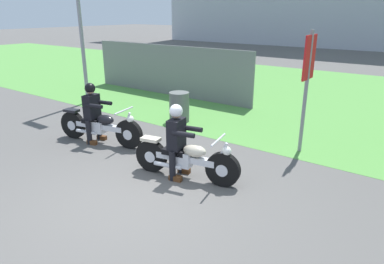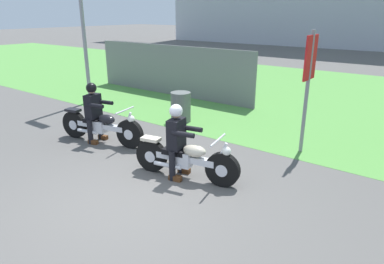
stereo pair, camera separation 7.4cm
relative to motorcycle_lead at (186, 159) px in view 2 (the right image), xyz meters
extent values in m
plane|color=#565451|center=(-0.18, -1.19, -0.39)|extent=(120.00, 120.00, 0.00)
cube|color=#549342|center=(-0.18, 8.06, -0.38)|extent=(60.00, 12.00, 0.01)
cylinder|color=black|center=(0.70, 0.15, -0.07)|extent=(0.64, 0.24, 0.63)
cylinder|color=silver|center=(0.70, 0.15, -0.07)|extent=(0.24, 0.18, 0.22)
cylinder|color=black|center=(-0.72, -0.15, -0.07)|extent=(0.64, 0.24, 0.63)
cylinder|color=silver|center=(-0.72, -0.15, -0.07)|extent=(0.24, 0.18, 0.22)
cube|color=silver|center=(-0.01, 0.00, 0.01)|extent=(1.17, 0.37, 0.12)
cube|color=silver|center=(-0.06, -0.01, -0.01)|extent=(0.36, 0.30, 0.28)
ellipsoid|color=beige|center=(0.17, 0.04, 0.19)|extent=(0.48, 0.32, 0.22)
cube|color=black|center=(-0.22, -0.04, 0.11)|extent=(0.48, 0.32, 0.10)
cube|color=beige|center=(-0.72, -0.15, 0.27)|extent=(0.39, 0.27, 0.06)
cylinder|color=silver|center=(0.66, 0.14, 0.18)|extent=(0.26, 0.10, 0.53)
cylinder|color=silver|center=(0.61, 0.13, 0.47)|extent=(0.17, 0.65, 0.04)
sphere|color=white|center=(0.76, 0.16, 0.29)|extent=(0.16, 0.16, 0.16)
cylinder|color=silver|center=(-0.27, -0.20, -0.13)|extent=(0.55, 0.19, 0.08)
cylinder|color=black|center=(-0.22, 0.14, -0.10)|extent=(0.12, 0.12, 0.56)
cube|color=#593319|center=(-0.16, 0.15, -0.34)|extent=(0.26, 0.15, 0.10)
cylinder|color=black|center=(-0.15, -0.21, -0.10)|extent=(0.12, 0.12, 0.56)
cube|color=#593319|center=(-0.09, -0.20, -0.34)|extent=(0.26, 0.15, 0.10)
cube|color=black|center=(-0.18, -0.04, 0.46)|extent=(0.29, 0.42, 0.56)
cylinder|color=black|center=(0.00, 0.18, 0.54)|extent=(0.43, 0.17, 0.09)
cylinder|color=black|center=(0.07, -0.16, 0.54)|extent=(0.43, 0.17, 0.09)
sphere|color=tan|center=(-0.18, -0.04, 0.86)|extent=(0.20, 0.20, 0.20)
sphere|color=silver|center=(-0.18, -0.04, 0.89)|extent=(0.24, 0.24, 0.24)
cylinder|color=black|center=(-1.94, 0.44, -0.05)|extent=(0.68, 0.25, 0.66)
cylinder|color=silver|center=(-1.94, 0.44, -0.05)|extent=(0.26, 0.18, 0.23)
cylinder|color=black|center=(-3.53, 0.12, -0.05)|extent=(0.68, 0.25, 0.66)
cylinder|color=silver|center=(-3.53, 0.12, -0.05)|extent=(0.26, 0.18, 0.23)
cube|color=silver|center=(-2.73, 0.28, 0.03)|extent=(1.30, 0.40, 0.12)
cube|color=silver|center=(-2.78, 0.27, 0.01)|extent=(0.36, 0.30, 0.28)
ellipsoid|color=black|center=(-2.56, 0.32, 0.21)|extent=(0.48, 0.32, 0.22)
cube|color=black|center=(-2.95, 0.24, 0.13)|extent=(0.48, 0.32, 0.10)
cube|color=black|center=(-3.53, 0.12, 0.31)|extent=(0.39, 0.27, 0.06)
cylinder|color=silver|center=(-1.99, 0.43, 0.20)|extent=(0.26, 0.10, 0.53)
cylinder|color=silver|center=(-2.04, 0.42, 0.49)|extent=(0.17, 0.65, 0.04)
sphere|color=white|center=(-1.88, 0.46, 0.31)|extent=(0.16, 0.16, 0.16)
cylinder|color=silver|center=(-3.00, 0.08, -0.11)|extent=(0.55, 0.19, 0.08)
cylinder|color=black|center=(-2.95, 0.42, -0.10)|extent=(0.12, 0.12, 0.58)
cube|color=#593319|center=(-2.89, 0.43, -0.34)|extent=(0.26, 0.15, 0.10)
cylinder|color=black|center=(-2.87, 0.07, -0.10)|extent=(0.12, 0.12, 0.58)
cube|color=#593319|center=(-2.81, 0.08, -0.34)|extent=(0.26, 0.15, 0.10)
cube|color=black|center=(-2.91, 0.24, 0.48)|extent=(0.29, 0.42, 0.56)
cylinder|color=black|center=(-2.73, 0.46, 0.56)|extent=(0.43, 0.17, 0.09)
cylinder|color=black|center=(-2.66, 0.12, 0.56)|extent=(0.43, 0.17, 0.09)
sphere|color=#D8A884|center=(-2.91, 0.24, 0.88)|extent=(0.20, 0.20, 0.20)
sphere|color=black|center=(-2.91, 0.24, 0.91)|extent=(0.24, 0.24, 0.24)
cylinder|color=gray|center=(-6.12, 2.55, 2.34)|extent=(0.12, 0.12, 5.46)
cylinder|color=#595E5B|center=(-2.28, 2.70, 0.03)|extent=(0.56, 0.56, 0.83)
cylinder|color=gray|center=(1.23, 2.56, 0.91)|extent=(0.08, 0.08, 2.60)
cube|color=red|center=(1.23, 2.56, 1.66)|extent=(0.04, 0.60, 0.90)
cube|color=slate|center=(-4.72, 5.11, 0.51)|extent=(7.00, 0.06, 1.80)
camera|label=1|loc=(3.54, -4.63, 2.55)|focal=32.45mm
camera|label=2|loc=(3.60, -4.59, 2.55)|focal=32.45mm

